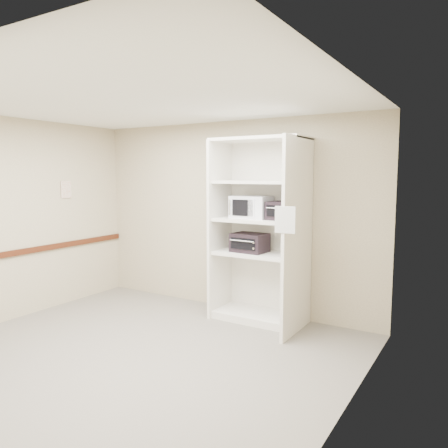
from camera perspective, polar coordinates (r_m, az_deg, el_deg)
The scene contains 12 objects.
floor at distance 5.04m, azimuth -11.26°, elevation -16.36°, with size 4.50×4.00×0.01m, color slate.
ceiling at distance 4.71m, azimuth -12.01°, elevation 15.54°, with size 4.50×4.00×0.01m, color white.
wall_back at distance 6.30m, azimuth 0.83°, elevation 1.03°, with size 4.50×0.02×2.70m, color #BEB591.
wall_left at distance 6.43m, azimuth -26.51°, elevation 0.46°, with size 0.02×4.00×2.70m, color #BEB591.
wall_right at distance 3.58m, azimuth 15.91°, elevation -3.36°, with size 0.02×4.00×2.70m, color #BEB591.
shelving_unit at distance 5.75m, azimuth 5.06°, elevation -1.71°, with size 1.24×0.92×2.42m.
microwave at distance 5.82m, azimuth 3.60°, elevation 2.23°, with size 0.49×0.37×0.30m, color white.
toaster_oven_upper at distance 5.60m, azimuth 7.94°, elevation 1.71°, with size 0.41×0.31×0.24m, color black.
toaster_oven_lower at distance 5.83m, azimuth 3.38°, elevation -2.44°, with size 0.45×0.34×0.25m, color black.
paper_sign at distance 4.90m, azimuth 7.98°, elevation 0.54°, with size 0.23×0.01×0.30m, color white.
chair_rail at distance 6.47m, azimuth -26.21°, elevation -3.51°, with size 0.04×3.98×0.08m, color #40180B.
wall_poster at distance 6.95m, azimuth -19.94°, elevation 4.25°, with size 0.01×0.18×0.25m, color silver.
Camera 1 is at (3.17, -3.41, 1.94)m, focal length 35.00 mm.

